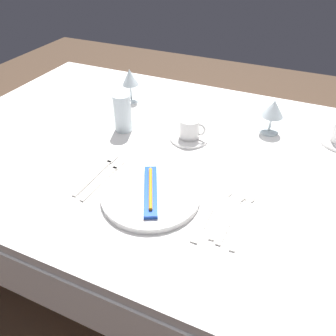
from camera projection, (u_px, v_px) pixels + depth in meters
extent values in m
plane|color=#4C3828|center=(180.00, 281.00, 1.57)|extent=(6.00, 6.00, 0.00)
cube|color=white|center=(185.00, 156.00, 1.13)|extent=(1.80, 1.10, 0.04)
cube|color=white|center=(100.00, 314.00, 0.79)|extent=(1.80, 0.01, 0.18)
cube|color=white|center=(226.00, 114.00, 1.59)|extent=(1.80, 0.01, 0.18)
cylinder|color=brown|center=(84.00, 135.00, 1.94)|extent=(0.07, 0.07, 0.70)
cylinder|color=white|center=(151.00, 195.00, 0.93)|extent=(0.28, 0.28, 0.02)
cube|color=blue|center=(151.00, 191.00, 0.92)|extent=(0.13, 0.20, 0.01)
cylinder|color=orange|center=(151.00, 188.00, 0.92)|extent=(0.08, 0.16, 0.01)
cube|color=beige|center=(100.00, 183.00, 0.98)|extent=(0.02, 0.17, 0.00)
cube|color=beige|center=(118.00, 165.00, 1.05)|extent=(0.02, 0.04, 0.00)
cube|color=beige|center=(93.00, 178.00, 1.00)|extent=(0.02, 0.19, 0.00)
cube|color=beige|center=(112.00, 159.00, 1.08)|extent=(0.02, 0.04, 0.00)
cube|color=beige|center=(207.00, 216.00, 0.88)|extent=(0.02, 0.20, 0.00)
cube|color=beige|center=(219.00, 191.00, 0.96)|extent=(0.02, 0.06, 0.00)
cube|color=beige|center=(219.00, 216.00, 0.88)|extent=(0.02, 0.18, 0.00)
ellipsoid|color=beige|center=(228.00, 192.00, 0.95)|extent=(0.03, 0.04, 0.01)
cube|color=beige|center=(229.00, 221.00, 0.86)|extent=(0.02, 0.18, 0.00)
ellipsoid|color=beige|center=(240.00, 197.00, 0.93)|extent=(0.03, 0.04, 0.01)
cube|color=beige|center=(241.00, 224.00, 0.85)|extent=(0.02, 0.19, 0.00)
ellipsoid|color=beige|center=(250.00, 198.00, 0.93)|extent=(0.03, 0.04, 0.01)
cylinder|color=white|center=(189.00, 138.00, 1.18)|extent=(0.14, 0.14, 0.01)
cylinder|color=white|center=(190.00, 128.00, 1.16)|extent=(0.07, 0.07, 0.07)
torus|color=white|center=(199.00, 129.00, 1.14)|extent=(0.05, 0.01, 0.05)
cylinder|color=silver|center=(269.00, 131.00, 1.22)|extent=(0.07, 0.07, 0.01)
cylinder|color=silver|center=(270.00, 123.00, 1.20)|extent=(0.01, 0.01, 0.06)
cone|color=silver|center=(274.00, 108.00, 1.16)|extent=(0.08, 0.08, 0.06)
cylinder|color=silver|center=(132.00, 100.00, 1.43)|extent=(0.07, 0.07, 0.01)
cylinder|color=silver|center=(131.00, 92.00, 1.40)|extent=(0.01, 0.01, 0.07)
cone|color=silver|center=(130.00, 77.00, 1.36)|extent=(0.07, 0.07, 0.07)
cylinder|color=silver|center=(123.00, 113.00, 1.19)|extent=(0.07, 0.07, 0.14)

